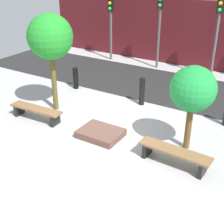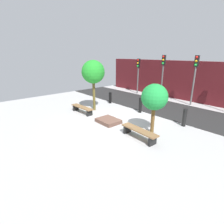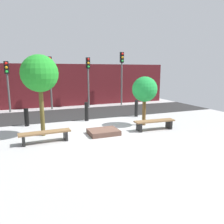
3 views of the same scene
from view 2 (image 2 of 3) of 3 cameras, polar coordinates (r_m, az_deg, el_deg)
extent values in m
plane|color=#A5A5A5|center=(9.98, -0.05, -3.08)|extent=(18.00, 18.00, 0.00)
cube|color=#242424|center=(13.27, 15.01, 1.80)|extent=(18.00, 3.73, 0.01)
cube|color=#511419|center=(15.78, 22.45, 9.47)|extent=(16.20, 0.50, 3.14)
cube|color=black|center=(12.13, -11.75, 1.37)|extent=(0.12, 0.41, 0.37)
cube|color=black|center=(10.91, -7.39, -0.32)|extent=(0.12, 0.41, 0.37)
cube|color=brown|center=(11.44, -9.74, 1.59)|extent=(1.92, 0.50, 0.06)
cube|color=black|center=(8.55, 5.02, -5.58)|extent=(0.12, 0.44, 0.39)
cube|color=black|center=(7.62, 13.07, -9.20)|extent=(0.12, 0.44, 0.39)
cube|color=brown|center=(7.96, 8.88, -5.85)|extent=(1.93, 0.53, 0.06)
cube|color=brown|center=(9.79, -1.21, -2.90)|extent=(1.25, 0.99, 0.21)
cylinder|color=brown|center=(11.78, -5.91, 5.69)|extent=(0.17, 0.17, 2.16)
sphere|color=#218E28|center=(11.54, -6.16, 12.91)|extent=(1.49, 1.49, 1.49)
cylinder|color=brown|center=(8.56, 13.17, -2.14)|extent=(0.17, 0.17, 1.45)
sphere|color=#1E903C|center=(8.26, 13.71, 4.77)|extent=(1.22, 1.22, 1.22)
cylinder|color=black|center=(13.56, -0.60, 4.69)|extent=(0.21, 0.21, 0.87)
cylinder|color=black|center=(11.49, 9.22, 2.27)|extent=(0.20, 0.20, 1.02)
cylinder|color=black|center=(9.95, 22.60, -1.63)|extent=(0.21, 0.21, 0.98)
cylinder|color=#515151|center=(17.00, 8.46, 11.38)|extent=(0.12, 0.12, 3.24)
cube|color=black|center=(16.90, 8.66, 15.52)|extent=(0.28, 0.16, 0.78)
sphere|color=red|center=(16.81, 8.46, 16.40)|extent=(0.17, 0.17, 0.17)
sphere|color=orange|center=(16.82, 8.42, 15.52)|extent=(0.17, 0.17, 0.17)
sphere|color=green|center=(16.83, 8.38, 14.64)|extent=(0.17, 0.17, 0.17)
cylinder|color=#4F4F4F|center=(15.40, 16.09, 10.77)|extent=(0.12, 0.12, 3.58)
cube|color=black|center=(15.29, 16.57, 15.97)|extent=(0.28, 0.16, 0.78)
sphere|color=red|center=(15.20, 16.44, 16.95)|extent=(0.17, 0.17, 0.17)
sphere|color=orange|center=(15.21, 16.35, 15.98)|extent=(0.17, 0.17, 0.17)
sphere|color=green|center=(15.22, 16.26, 15.00)|extent=(0.17, 0.17, 0.17)
cylinder|color=#5A5A5A|center=(14.14, 25.15, 9.12)|extent=(0.12, 0.12, 3.58)
cube|color=black|center=(14.03, 25.95, 14.73)|extent=(0.28, 0.16, 0.78)
sphere|color=red|center=(13.92, 25.92, 15.80)|extent=(0.17, 0.17, 0.17)
sphere|color=orange|center=(13.93, 25.77, 14.75)|extent=(0.17, 0.17, 0.17)
sphere|color=green|center=(13.94, 25.62, 13.69)|extent=(0.17, 0.17, 0.17)
camera|label=1|loc=(2.85, -69.93, 31.42)|focal=50.00mm
camera|label=3|loc=(10.38, -55.88, 5.12)|focal=35.00mm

